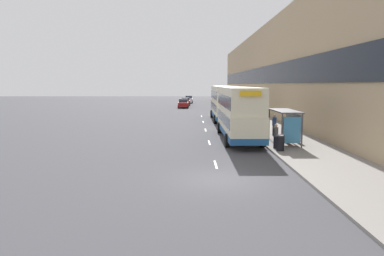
# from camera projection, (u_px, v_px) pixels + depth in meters

# --- Properties ---
(ground_plane) EXTENTS (220.00, 220.00, 0.00)m
(ground_plane) POSITION_uv_depth(u_px,v_px,m) (221.00, 180.00, 16.44)
(ground_plane) COLOR #424247
(pavement) EXTENTS (5.00, 93.00, 0.14)m
(pavement) POSITION_uv_depth(u_px,v_px,m) (242.00, 112.00, 54.59)
(pavement) COLOR gray
(pavement) RESTS_ON ground_plane
(terrace_facade) EXTENTS (3.10, 93.00, 12.99)m
(terrace_facade) POSITION_uv_depth(u_px,v_px,m) (268.00, 72.00, 53.75)
(terrace_facade) COLOR tan
(terrace_facade) RESTS_ON ground_plane
(lane_mark_0) EXTENTS (0.12, 2.00, 0.01)m
(lane_mark_0) POSITION_uv_depth(u_px,v_px,m) (217.00, 165.00, 19.51)
(lane_mark_0) COLOR silver
(lane_mark_0) RESTS_ON ground_plane
(lane_mark_1) EXTENTS (0.12, 2.00, 0.01)m
(lane_mark_1) POSITION_uv_depth(u_px,v_px,m) (210.00, 143.00, 26.78)
(lane_mark_1) COLOR silver
(lane_mark_1) RESTS_ON ground_plane
(lane_mark_2) EXTENTS (0.12, 2.00, 0.01)m
(lane_mark_2) POSITION_uv_depth(u_px,v_px,m) (207.00, 130.00, 34.05)
(lane_mark_2) COLOR silver
(lane_mark_2) RESTS_ON ground_plane
(lane_mark_3) EXTENTS (0.12, 2.00, 0.01)m
(lane_mark_3) POSITION_uv_depth(u_px,v_px,m) (204.00, 122.00, 41.32)
(lane_mark_3) COLOR silver
(lane_mark_3) RESTS_ON ground_plane
(lane_mark_4) EXTENTS (0.12, 2.00, 0.01)m
(lane_mark_4) POSITION_uv_depth(u_px,v_px,m) (202.00, 116.00, 48.59)
(lane_mark_4) COLOR silver
(lane_mark_4) RESTS_ON ground_plane
(bus_shelter) EXTENTS (1.60, 4.20, 2.48)m
(bus_shelter) POSITION_uv_depth(u_px,v_px,m) (289.00, 121.00, 25.27)
(bus_shelter) COLOR #4C4C51
(bus_shelter) RESTS_ON ground_plane
(double_decker_bus_near) EXTENTS (2.85, 11.20, 4.30)m
(double_decker_bus_near) POSITION_uv_depth(u_px,v_px,m) (240.00, 112.00, 27.99)
(double_decker_bus_near) COLOR beige
(double_decker_bus_near) RESTS_ON ground_plane
(double_decker_bus_ahead) EXTENTS (2.85, 11.34, 4.30)m
(double_decker_bus_ahead) POSITION_uv_depth(u_px,v_px,m) (225.00, 102.00, 42.70)
(double_decker_bus_ahead) COLOR beige
(double_decker_bus_ahead) RESTS_ON ground_plane
(car_0) EXTENTS (1.95, 4.36, 1.75)m
(car_0) POSITION_uv_depth(u_px,v_px,m) (190.00, 99.00, 82.09)
(car_0) COLOR silver
(car_0) RESTS_ON ground_plane
(car_1) EXTENTS (2.07, 4.58, 1.70)m
(car_1) POSITION_uv_depth(u_px,v_px,m) (184.00, 103.00, 65.66)
(car_1) COLOR maroon
(car_1) RESTS_ON ground_plane
(car_2) EXTENTS (2.01, 4.32, 1.66)m
(car_2) POSITION_uv_depth(u_px,v_px,m) (187.00, 101.00, 72.94)
(car_2) COLOR maroon
(car_2) RESTS_ON ground_plane
(pedestrian_at_shelter) EXTENTS (0.33, 0.33, 1.68)m
(pedestrian_at_shelter) POSITION_uv_depth(u_px,v_px,m) (297.00, 130.00, 26.60)
(pedestrian_at_shelter) COLOR #23232D
(pedestrian_at_shelter) RESTS_ON ground_plane
(pedestrian_1) EXTENTS (0.36, 0.36, 1.83)m
(pedestrian_1) POSITION_uv_depth(u_px,v_px,m) (275.00, 125.00, 29.48)
(pedestrian_1) COLOR #23232D
(pedestrian_1) RESTS_ON ground_plane
(pedestrian_2) EXTENTS (0.33, 0.33, 1.66)m
(pedestrian_2) POSITION_uv_depth(u_px,v_px,m) (284.00, 124.00, 30.50)
(pedestrian_2) COLOR #23232D
(pedestrian_2) RESTS_ON ground_plane
(pedestrian_3) EXTENTS (0.34, 0.34, 1.70)m
(pedestrian_3) POSITION_uv_depth(u_px,v_px,m) (277.00, 136.00, 23.56)
(pedestrian_3) COLOR #23232D
(pedestrian_3) RESTS_ON ground_plane
(litter_bin) EXTENTS (0.55, 0.55, 1.05)m
(litter_bin) POSITION_uv_depth(u_px,v_px,m) (281.00, 143.00, 22.77)
(litter_bin) COLOR black
(litter_bin) RESTS_ON ground_plane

